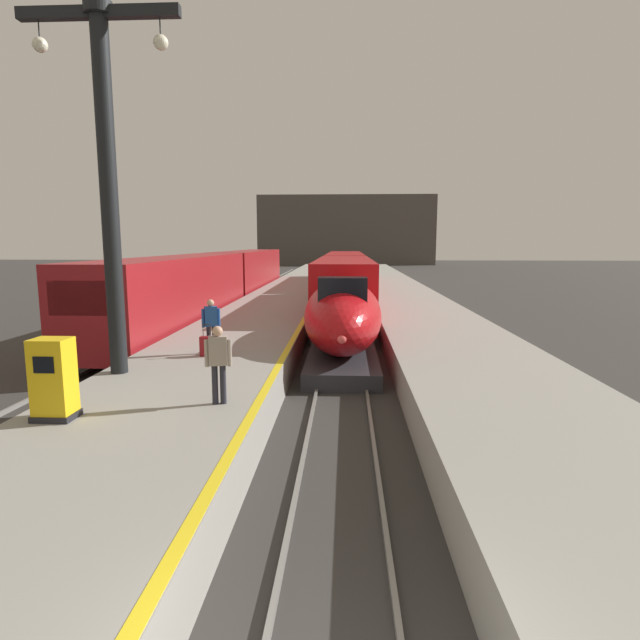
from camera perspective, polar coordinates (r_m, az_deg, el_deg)
platform_left at (r=28.91m, az=-5.38°, el=0.69°), size 4.80×110.00×1.05m
platform_right at (r=28.88m, az=10.73°, el=0.57°), size 4.80×110.00×1.05m
platform_left_safety_stripe at (r=28.61m, az=-0.87°, el=1.71°), size 0.20×107.80×0.01m
rail_main_left at (r=31.41m, az=1.32°, el=0.50°), size 0.08×110.00×0.12m
rail_main_right at (r=31.41m, az=4.06°, el=0.48°), size 0.08×110.00×0.12m
rail_secondary_left at (r=32.66m, az=-13.04°, el=0.59°), size 0.08×110.00×0.12m
rail_secondary_right at (r=32.28m, az=-10.48°, el=0.58°), size 0.08×110.00×0.12m
highspeed_train_main at (r=33.80m, az=2.73°, el=4.23°), size 2.92×39.01×3.60m
regional_train_adjacent at (r=34.76m, az=-10.78°, el=4.56°), size 2.85×36.60×3.80m
station_column_mid at (r=14.50m, az=-22.57°, el=16.22°), size 4.00×0.68×9.15m
passenger_near_edge at (r=16.29m, az=-11.99°, el=-0.19°), size 0.54×0.34×1.69m
passenger_mid_platform at (r=11.12m, az=-11.22°, el=-4.21°), size 0.56×0.29×1.69m
rolling_suitcase at (r=16.02m, az=-12.44°, el=-2.84°), size 0.40×0.22×0.98m
ticket_machine_yellow at (r=11.30m, az=-27.44°, el=-6.13°), size 0.76×0.62×1.60m
terminus_back_wall at (r=105.62m, az=2.90°, el=9.93°), size 36.00×2.00×14.00m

